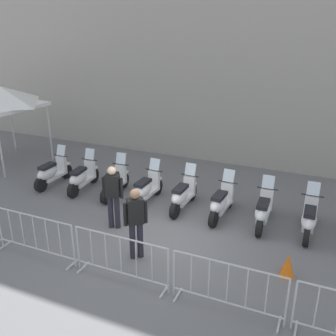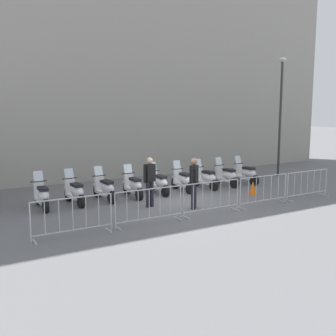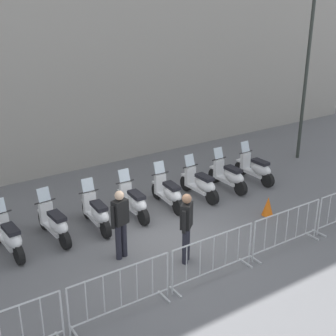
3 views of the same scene
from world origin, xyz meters
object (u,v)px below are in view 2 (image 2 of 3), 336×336
object	(u,v)px
motorcycle_0	(42,196)
motorcycle_4	(159,183)
street_lamp	(281,106)
motorcycle_2	(105,189)
barrier_segment_0	(73,217)
barrier_segment_2	(212,198)
motorcycle_6	(206,178)
motorcycle_1	(75,192)
officer_mid_plaza	(194,180)
motorcycle_3	(133,186)
traffic_cone	(253,188)
motorcycle_8	(246,174)
barrier_segment_3	(264,191)
motorcycle_7	(226,176)
barrier_segment_1	(149,207)
motorcycle_5	(183,181)
barrier_segment_4	(307,185)
officer_near_row_end	(150,179)

from	to	relation	value
motorcycle_0	motorcycle_4	size ratio (longest dim) A/B	1.00
motorcycle_4	street_lamp	xyz separation A→B (m)	(7.34, 1.84, 3.13)
motorcycle_2	barrier_segment_0	world-z (taller)	motorcycle_2
barrier_segment_2	motorcycle_6	bearing A→B (deg)	64.39
motorcycle_1	officer_mid_plaza	world-z (taller)	officer_mid_plaza
motorcycle_2	motorcycle_3	xyz separation A→B (m)	(1.13, 0.10, 0.00)
motorcycle_3	motorcycle_4	size ratio (longest dim) A/B	1.00
motorcycle_4	traffic_cone	size ratio (longest dim) A/B	3.14
motorcycle_8	officer_mid_plaza	size ratio (longest dim) A/B	0.99
barrier_segment_3	street_lamp	distance (m)	7.46
barrier_segment_3	motorcycle_8	bearing A→B (deg)	64.36
motorcycle_7	barrier_segment_1	bearing A→B (deg)	-140.68
motorcycle_5	barrier_segment_3	world-z (taller)	motorcycle_5
motorcycle_5	motorcycle_7	world-z (taller)	same
barrier_segment_4	motorcycle_7	bearing A→B (deg)	115.31
motorcycle_4	barrier_segment_3	bearing A→B (deg)	-49.26
barrier_segment_3	motorcycle_5	bearing A→B (deg)	115.79
motorcycle_8	barrier_segment_1	world-z (taller)	motorcycle_8
barrier_segment_3	officer_near_row_end	bearing A→B (deg)	160.25
motorcycle_2	motorcycle_5	distance (m)	3.42
barrier_segment_0	motorcycle_6	bearing A→B (deg)	34.76
motorcycle_4	motorcycle_7	distance (m)	3.44
motorcycle_4	motorcycle_2	bearing A→B (deg)	-172.14
motorcycle_2	motorcycle_5	xyz separation A→B (m)	(3.40, 0.44, 0.00)
barrier_segment_1	traffic_cone	xyz separation A→B (m)	(5.20, 2.26, -0.25)
motorcycle_7	barrier_segment_0	distance (m)	8.71
motorcycle_2	street_lamp	bearing A→B (deg)	12.64
motorcycle_6	barrier_segment_2	size ratio (longest dim) A/B	0.79
motorcycle_3	barrier_segment_0	size ratio (longest dim) A/B	0.80
barrier_segment_4	officer_near_row_end	xyz separation A→B (m)	(-6.02, 1.05, 0.45)
motorcycle_6	barrier_segment_4	bearing A→B (deg)	-49.32
motorcycle_4	barrier_segment_3	xyz separation A→B (m)	(2.73, -3.17, 0.07)
motorcycle_2	barrier_segment_2	bearing A→B (deg)	-49.10
motorcycle_8	motorcycle_7	bearing A→B (deg)	-172.19
motorcycle_1	motorcycle_8	distance (m)	8.01
motorcycle_6	barrier_segment_3	distance (m)	3.48
traffic_cone	motorcycle_3	bearing A→B (deg)	163.92
motorcycle_0	motorcycle_2	bearing A→B (deg)	10.39
barrier_segment_4	barrier_segment_1	bearing A→B (deg)	-172.21
motorcycle_0	barrier_segment_4	xyz separation A→B (m)	(9.50, -2.13, 0.07)
motorcycle_7	officer_near_row_end	distance (m)	5.02
motorcycle_2	barrier_segment_4	xyz separation A→B (m)	(7.24, -2.55, 0.07)
motorcycle_6	barrier_segment_2	distance (m)	4.16
motorcycle_3	street_lamp	world-z (taller)	street_lamp
motorcycle_6	barrier_segment_0	size ratio (longest dim) A/B	0.79
barrier_segment_0	officer_mid_plaza	distance (m)	4.55
barrier_segment_1	motorcycle_1	bearing A→B (deg)	116.31
motorcycle_1	officer_near_row_end	size ratio (longest dim) A/B	0.99
barrier_segment_3	barrier_segment_0	bearing A→B (deg)	-172.21
motorcycle_0	motorcycle_8	world-z (taller)	same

